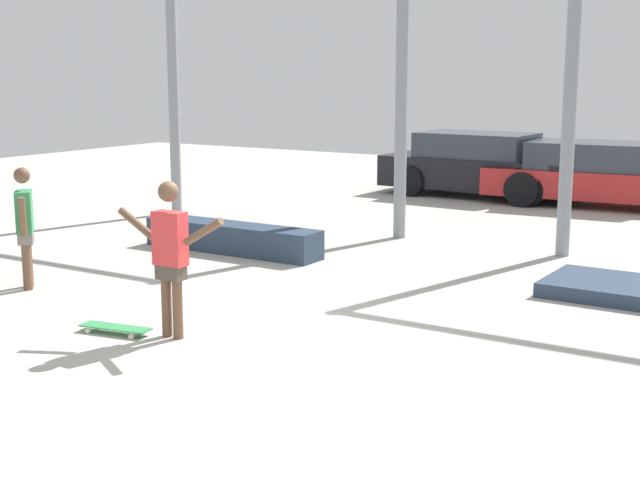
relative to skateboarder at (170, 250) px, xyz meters
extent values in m
plane|color=#B2ADA3|center=(0.80, 0.69, -0.92)|extent=(36.00, 36.00, 0.00)
cylinder|color=brown|center=(-0.07, 0.00, -0.54)|extent=(0.11, 0.11, 0.77)
cylinder|color=brown|center=(0.07, 0.00, -0.54)|extent=(0.11, 0.11, 0.77)
cube|color=#4C4238|center=(0.00, 0.00, -0.22)|extent=(0.30, 0.17, 0.17)
cube|color=#DB3838|center=(0.00, 0.00, 0.12)|extent=(0.35, 0.18, 0.55)
sphere|color=brown|center=(0.00, 0.00, 0.60)|extent=(0.21, 0.21, 0.21)
cylinder|color=brown|center=(-0.43, -0.01, 0.23)|extent=(0.48, 0.09, 0.32)
cylinder|color=brown|center=(0.43, 0.01, 0.23)|extent=(0.48, 0.09, 0.32)
cube|color=#338C4C|center=(-0.60, -0.22, -0.85)|extent=(0.82, 0.34, 0.01)
cylinder|color=silver|center=(-0.35, -0.07, -0.90)|extent=(0.06, 0.04, 0.05)
cylinder|color=silver|center=(-0.32, -0.28, -0.90)|extent=(0.06, 0.04, 0.05)
cylinder|color=silver|center=(-0.88, -0.16, -0.90)|extent=(0.06, 0.04, 0.05)
cylinder|color=silver|center=(-0.85, -0.37, -0.90)|extent=(0.06, 0.04, 0.05)
cube|color=#28384C|center=(-2.17, 3.81, -0.71)|extent=(2.97, 0.56, 0.43)
cylinder|color=gray|center=(-5.37, 6.21, 1.59)|extent=(0.20, 0.20, 5.03)
cylinder|color=gray|center=(-0.56, 6.21, 1.59)|extent=(0.20, 0.20, 5.03)
cylinder|color=gray|center=(2.16, 6.21, 1.59)|extent=(0.20, 0.20, 5.03)
cube|color=black|center=(-1.22, 11.48, -0.41)|extent=(4.40, 1.77, 0.67)
cube|color=#2D333D|center=(-1.40, 11.48, 0.19)|extent=(2.44, 1.58, 0.53)
cylinder|color=black|center=(0.15, 12.25, -0.59)|extent=(0.66, 0.24, 0.66)
cylinder|color=black|center=(0.11, 10.63, -0.59)|extent=(0.66, 0.24, 0.66)
cylinder|color=black|center=(-2.55, 12.32, -0.59)|extent=(0.66, 0.24, 0.66)
cylinder|color=black|center=(-2.60, 10.71, -0.59)|extent=(0.66, 0.24, 0.66)
cube|color=red|center=(1.34, 11.47, -0.45)|extent=(4.72, 2.12, 0.55)
cube|color=#2D333D|center=(1.15, 11.46, 0.09)|extent=(2.65, 1.80, 0.55)
cylinder|color=black|center=(-0.15, 12.19, -0.57)|extent=(0.72, 0.28, 0.70)
cylinder|color=black|center=(-0.01, 10.51, -0.57)|extent=(0.72, 0.28, 0.70)
cylinder|color=brown|center=(-2.90, 0.57, -0.56)|extent=(0.12, 0.12, 0.72)
cylinder|color=brown|center=(-3.02, 0.68, -0.56)|extent=(0.12, 0.12, 0.72)
cube|color=slate|center=(-2.96, 0.63, -0.26)|extent=(0.36, 0.35, 0.16)
cube|color=#338C4C|center=(-2.96, 0.63, 0.06)|extent=(0.41, 0.40, 0.52)
sphere|color=brown|center=(-2.96, 0.63, 0.51)|extent=(0.20, 0.20, 0.20)
cylinder|color=brown|center=(-2.77, 0.44, 0.04)|extent=(0.17, 0.17, 0.49)
cylinder|color=brown|center=(-3.15, 0.81, 0.04)|extent=(0.17, 0.17, 0.49)
camera|label=1|loc=(6.00, -6.69, 1.81)|focal=50.00mm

